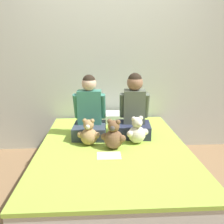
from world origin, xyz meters
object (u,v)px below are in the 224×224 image
Objects in this scene: pillow_at_headboard at (110,117)px; sign_card at (109,156)px; child_on_left at (90,113)px; teddy_bear_between_children at (114,136)px; bed at (113,167)px; teddy_bear_held_by_right_child at (137,132)px; child_on_right at (134,110)px; teddy_bear_held_by_left_child at (89,134)px.

pillow_at_headboard is 2.81× the size of sign_card.
sign_card is at bearing -92.94° from pillow_at_headboard.
child_on_left is 0.44m from teddy_bear_between_children.
pillow_at_headboard is at bearing 67.86° from child_on_left.
teddy_bear_held_by_right_child reaches higher than bed.
teddy_bear_between_children is 0.83m from pillow_at_headboard.
teddy_bear_held_by_right_child is 0.27m from teddy_bear_between_children.
bed is at bearing 176.64° from teddy_bear_held_by_right_child.
child_on_left is 3.10× the size of sign_card.
pillow_at_headboard reaches higher than bed.
teddy_bear_held_by_right_child is at bearing -84.43° from child_on_right.
bed is 2.92× the size of child_on_left.
child_on_right is at bearing 73.99° from teddy_bear_between_children.
child_on_left is 0.47m from child_on_right.
pillow_at_headboard is at bearing 87.06° from sign_card.
pillow_at_headboard is (0.00, 0.77, 0.28)m from bed.
teddy_bear_held_by_right_child is (0.47, -0.23, -0.13)m from child_on_left.
sign_card reaches higher than bed.
teddy_bear_held_by_left_child is at bearing -146.35° from child_on_right.
child_on_left reaches higher than teddy_bear_held_by_right_child.
teddy_bear_held_by_left_child is 1.25× the size of sign_card.
child_on_right is 0.28m from teddy_bear_held_by_right_child.
child_on_right reaches higher than teddy_bear_held_by_right_child.
bed is at bearing 109.73° from teddy_bear_between_children.
teddy_bear_held_by_right_child is 0.46× the size of pillow_at_headboard.
teddy_bear_held_by_left_child is at bearing -86.97° from child_on_left.
teddy_bear_between_children is at bearing -52.64° from child_on_left.
sign_card is at bearing -113.67° from child_on_right.
bed is 0.35m from teddy_bear_between_children.
sign_card is (-0.29, -0.51, -0.27)m from child_on_right.
child_on_left reaches higher than teddy_bear_held_by_left_child.
child_on_right is at bearing 71.57° from teddy_bear_held_by_right_child.
sign_card is at bearing -153.64° from teddy_bear_held_by_right_child.
pillow_at_headboard is at bearing 90.71° from teddy_bear_held_by_right_child.
child_on_left is 2.47× the size of teddy_bear_held_by_left_child.
child_on_right is (0.24, 0.29, 0.50)m from bed.
sign_card is (-0.05, -0.16, -0.12)m from teddy_bear_between_children.
teddy_bear_between_children reaches higher than bed.
child_on_right is at bearing -63.58° from pillow_at_headboard.
child_on_left is 2.37× the size of teddy_bear_held_by_right_child.
teddy_bear_between_children is at bearing -88.89° from bed.
teddy_bear_held_by_left_child is at bearing 164.59° from teddy_bear_held_by_right_child.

